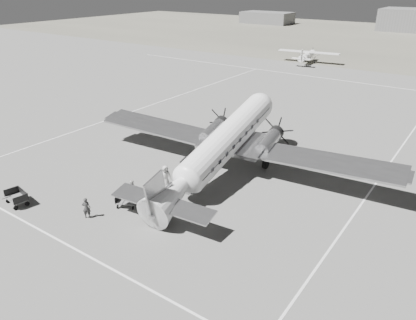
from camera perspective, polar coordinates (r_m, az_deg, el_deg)
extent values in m
plane|color=#61615F|center=(34.85, 0.88, -1.57)|extent=(260.00, 260.00, 0.00)
cube|color=silver|center=(26.13, -17.14, -12.45)|extent=(60.00, 0.15, 0.01)
cube|color=silver|center=(30.58, 19.94, -7.08)|extent=(0.15, 80.00, 0.01)
cube|color=silver|center=(52.84, -9.26, 7.22)|extent=(0.15, 60.00, 0.01)
cube|color=silver|center=(69.95, 20.00, 10.25)|extent=(90.00, 0.15, 0.01)
cube|color=#5A5A5A|center=(159.13, 8.30, 19.19)|extent=(18.00, 10.00, 4.00)
imported|color=#2D2D2D|center=(29.16, -16.73, -6.47)|extent=(0.67, 0.63, 1.54)
imported|color=silver|center=(30.63, -10.52, -4.15)|extent=(0.61, 0.79, 1.61)
imported|color=#ADADAB|center=(32.07, -5.98, -2.30)|extent=(0.89, 1.05, 1.82)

